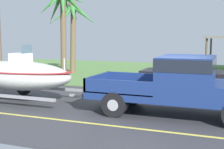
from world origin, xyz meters
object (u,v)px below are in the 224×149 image
(pickup_truck_towing, at_px, (185,83))
(palm_tree_mid, at_px, (63,10))
(parked_sedan_near, at_px, (190,75))
(boat_on_trailer, at_px, (16,75))
(palm_tree_near_left, at_px, (73,20))

(pickup_truck_towing, relative_size, palm_tree_mid, 1.08)
(parked_sedan_near, bearing_deg, palm_tree_mid, 173.92)
(parked_sedan_near, bearing_deg, pickup_truck_towing, -84.45)
(pickup_truck_towing, xyz_separation_m, palm_tree_mid, (-7.78, 5.87, 2.92))
(pickup_truck_towing, distance_m, palm_tree_mid, 10.17)
(parked_sedan_near, relative_size, palm_tree_mid, 0.89)
(pickup_truck_towing, distance_m, parked_sedan_near, 5.13)
(boat_on_trailer, relative_size, parked_sedan_near, 1.28)
(parked_sedan_near, relative_size, palm_tree_near_left, 0.97)
(boat_on_trailer, bearing_deg, palm_tree_near_left, 103.64)
(boat_on_trailer, distance_m, palm_tree_mid, 6.69)
(parked_sedan_near, height_order, palm_tree_near_left, palm_tree_near_left)
(boat_on_trailer, xyz_separation_m, parked_sedan_near, (6.05, 5.09, -0.34))
(parked_sedan_near, height_order, palm_tree_mid, palm_tree_mid)
(palm_tree_near_left, distance_m, palm_tree_mid, 2.97)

